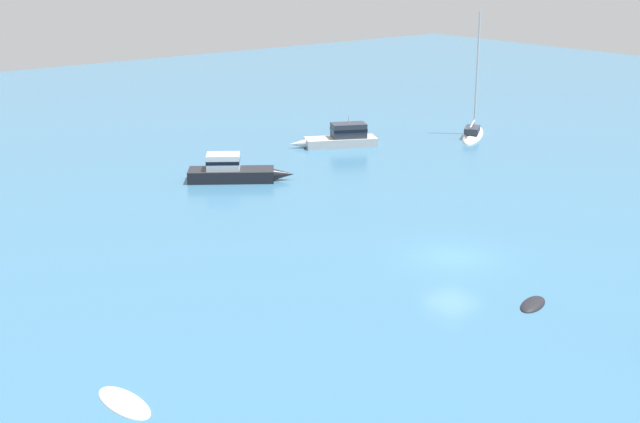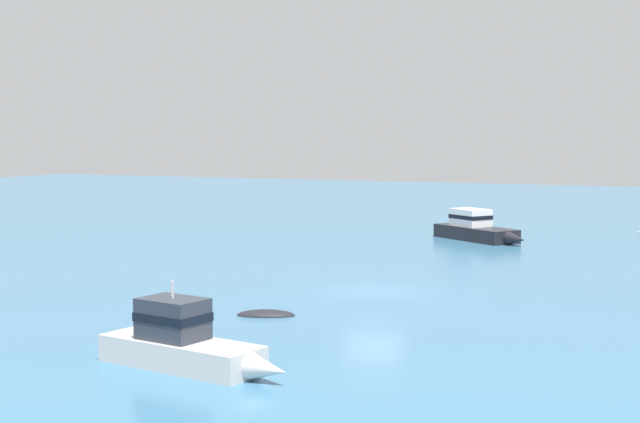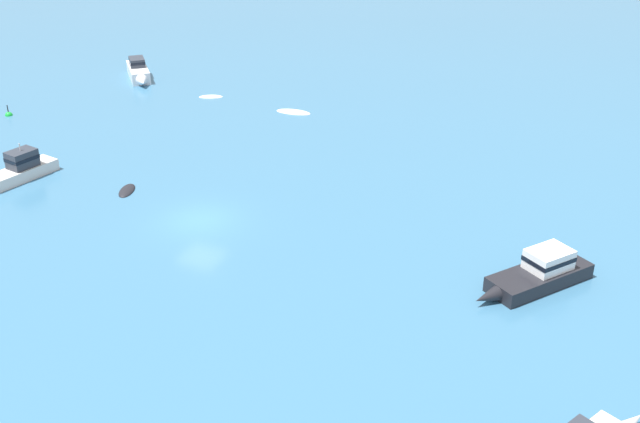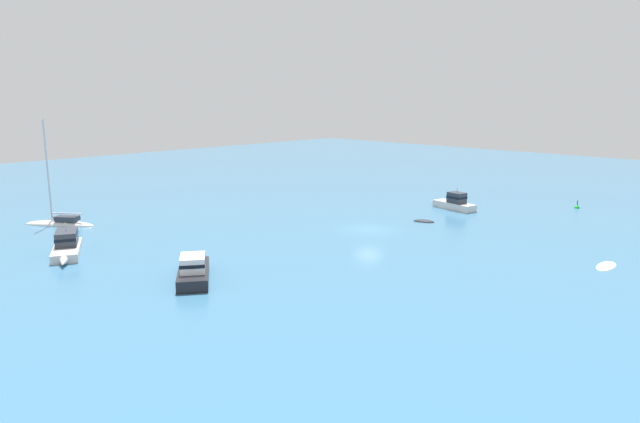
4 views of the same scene
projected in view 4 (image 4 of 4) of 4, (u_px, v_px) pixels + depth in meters
ground_plane at (369, 230)px, 52.80m from camera, size 160.00×160.00×0.00m
powerboat at (454, 203)px, 62.19m from camera, size 6.17×2.52×2.41m
sloop at (60, 223)px, 54.68m from camera, size 6.58×5.39×10.44m
launch at (67, 246)px, 44.54m from camera, size 6.68×4.24×2.42m
rib_1 at (424, 222)px, 56.13m from camera, size 2.27×1.59×0.42m
powerboat_2 at (193, 270)px, 38.54m from camera, size 6.52×5.23×1.83m
rib_2 at (606, 266)px, 41.57m from camera, size 1.36×3.00×0.37m
channel_buoy at (577, 208)px, 62.85m from camera, size 0.59×0.59×1.14m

